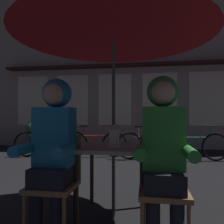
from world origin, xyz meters
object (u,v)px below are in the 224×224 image
at_px(bicycle_nearest, 46,143).
at_px(potted_plant, 36,133).
at_px(cafe_table, 114,156).
at_px(bicycle_third, 150,145).
at_px(chair_right, 163,182).
at_px(lantern, 114,135).
at_px(person_right_hooded, 163,141).
at_px(patio_umbrella, 114,21).
at_px(bicycle_fourth, 194,146).
at_px(chair_left, 56,178).
at_px(bicycle_second, 95,143).
at_px(person_left_hooded, 53,139).

bearing_deg(bicycle_nearest, potted_plant, 130.62).
bearing_deg(cafe_table, bicycle_third, 82.47).
distance_m(chair_right, potted_plant, 5.62).
bearing_deg(potted_plant, lantern, -54.12).
bearing_deg(chair_right, person_right_hooded, -90.00).
height_order(person_right_hooded, bicycle_nearest, person_right_hooded).
height_order(patio_umbrella, chair_right, patio_umbrella).
xyz_separation_m(lantern, bicycle_fourth, (1.40, 3.31, -0.51)).
height_order(lantern, chair_left, lantern).
xyz_separation_m(bicycle_third, bicycle_fourth, (1.00, 0.00, 0.00)).
xyz_separation_m(patio_umbrella, bicycle_second, (-0.98, 3.34, -1.71)).
distance_m(cafe_table, potted_plant, 5.04).
bearing_deg(cafe_table, bicycle_fourth, 66.03).
height_order(bicycle_nearest, bicycle_second, same).
bearing_deg(bicycle_third, person_left_hooded, -103.97).
distance_m(chair_left, bicycle_fourth, 4.06).
bearing_deg(bicycle_second, chair_left, -82.26).
bearing_deg(person_right_hooded, patio_umbrella, 138.43).
bearing_deg(bicycle_third, lantern, -96.90).
distance_m(patio_umbrella, person_left_hooded, 1.37).
bearing_deg(bicycle_second, potted_plant, 160.31).
xyz_separation_m(person_left_hooded, bicycle_third, (0.90, 3.63, -0.50)).
xyz_separation_m(cafe_table, chair_right, (0.48, -0.37, -0.15)).
height_order(lantern, person_right_hooded, person_right_hooded).
xyz_separation_m(bicycle_nearest, potted_plant, (-0.75, 0.87, 0.20)).
distance_m(person_right_hooded, bicycle_third, 3.67).
xyz_separation_m(chair_right, bicycle_third, (-0.06, 3.58, -0.14)).
distance_m(chair_left, bicycle_nearest, 3.97).
relative_size(chair_right, bicycle_nearest, 0.52).
bearing_deg(bicycle_nearest, cafe_table, -54.90).
xyz_separation_m(chair_left, potted_plant, (-2.51, 4.43, 0.05)).
relative_size(person_left_hooded, bicycle_nearest, 0.84).
bearing_deg(bicycle_fourth, potted_plant, 169.13).
bearing_deg(patio_umbrella, bicycle_fourth, 66.03).
xyz_separation_m(lantern, bicycle_second, (-1.01, 3.44, -0.51)).
bearing_deg(chair_right, patio_umbrella, 142.45).
height_order(cafe_table, bicycle_second, bicycle_second).
relative_size(person_right_hooded, bicycle_second, 0.85).
bearing_deg(bicycle_fourth, chair_right, -104.82).
height_order(person_left_hooded, person_right_hooded, same).
xyz_separation_m(chair_right, person_left_hooded, (-0.96, -0.06, 0.36)).
height_order(chair_left, bicycle_third, chair_left).
xyz_separation_m(bicycle_nearest, bicycle_third, (2.66, 0.02, 0.00)).
bearing_deg(person_left_hooded, bicycle_third, 76.03).
bearing_deg(patio_umbrella, person_right_hooded, -41.57).
distance_m(patio_umbrella, lantern, 1.20).
relative_size(chair_left, potted_plant, 0.95).
height_order(chair_left, chair_right, same).
xyz_separation_m(patio_umbrella, bicycle_third, (0.42, 3.21, -1.71)).
distance_m(patio_umbrella, chair_right, 1.68).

